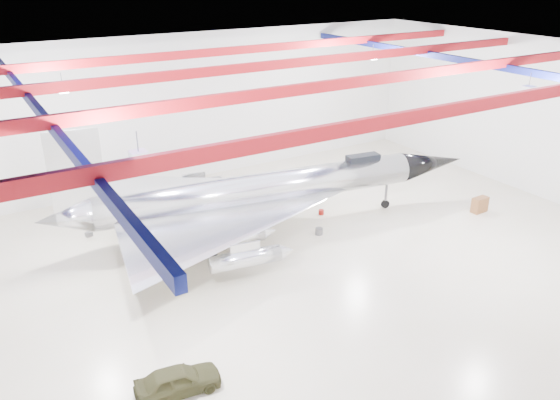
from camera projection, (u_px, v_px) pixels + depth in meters
floor at (294, 258)px, 31.13m from camera, size 40.00×40.00×0.00m
wall_back at (187, 109)px, 40.71m from camera, size 40.00×0.00×40.00m
wall_right at (533, 117)px, 38.47m from camera, size 0.00×30.00×30.00m
ceiling at (297, 62)px, 26.76m from camera, size 40.00×40.00×0.00m
ceiling_structure at (296, 76)px, 27.03m from camera, size 39.50×29.50×1.08m
jet_aircraft at (262, 193)px, 33.49m from camera, size 27.88×18.31×7.63m
jeep at (178, 380)px, 21.18m from camera, size 3.50×1.78×1.14m
desk at (480, 205)px, 36.76m from camera, size 1.16×0.61×1.05m
crate_ply at (178, 265)px, 30.08m from camera, size 0.53×0.47×0.31m
toolbox_red at (201, 222)px, 35.13m from camera, size 0.56×0.48×0.35m
engine_drum at (319, 231)px, 33.81m from camera, size 0.49×0.49×0.42m
parts_bin at (294, 189)px, 40.28m from camera, size 0.64×0.58×0.37m
crate_small at (89, 234)px, 33.58m from camera, size 0.47×0.41×0.28m
tool_chest at (321, 212)px, 36.55m from camera, size 0.47×0.47×0.33m
oil_barrel at (215, 219)px, 35.49m from camera, size 0.61×0.55×0.35m
spares_box at (245, 189)px, 40.33m from camera, size 0.38×0.38×0.32m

